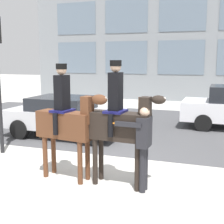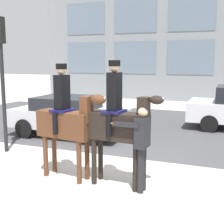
# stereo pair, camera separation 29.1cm
# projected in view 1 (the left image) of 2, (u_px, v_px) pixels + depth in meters

# --- Properties ---
(ground_plane) EXTENTS (80.00, 80.00, 0.00)m
(ground_plane) POSITION_uv_depth(u_px,v_px,m) (115.00, 163.00, 8.17)
(ground_plane) COLOR #B2AFA8
(road_surface) EXTENTS (20.56, 8.50, 0.01)m
(road_surface) POSITION_uv_depth(u_px,v_px,m) (153.00, 126.00, 12.58)
(road_surface) COLOR #444447
(road_surface) RESTS_ON ground_plane
(mounted_horse_lead) EXTENTS (1.79, 0.64, 2.58)m
(mounted_horse_lead) POSITION_uv_depth(u_px,v_px,m) (67.00, 121.00, 6.88)
(mounted_horse_lead) COLOR #59331E
(mounted_horse_lead) RESTS_ON ground_plane
(mounted_horse_companion) EXTENTS (1.73, 0.65, 2.66)m
(mounted_horse_companion) POSITION_uv_depth(u_px,v_px,m) (120.00, 122.00, 6.49)
(mounted_horse_companion) COLOR black
(mounted_horse_companion) RESTS_ON ground_plane
(pedestrian_bystander) EXTENTS (0.84, 0.43, 1.74)m
(pedestrian_bystander) POSITION_uv_depth(u_px,v_px,m) (143.00, 142.00, 6.25)
(pedestrian_bystander) COLOR #232328
(pedestrian_bystander) RESTS_ON ground_plane
(street_car_near_lane) EXTENTS (4.01, 2.04, 1.38)m
(street_car_near_lane) POSITION_uv_depth(u_px,v_px,m) (64.00, 115.00, 10.94)
(street_car_near_lane) COLOR #B7B7BC
(street_car_near_lane) RESTS_ON ground_plane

